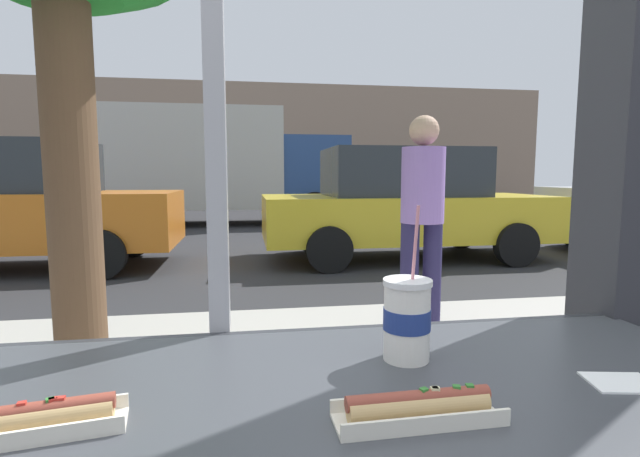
% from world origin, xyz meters
% --- Properties ---
extents(ground_plane, '(60.00, 60.00, 0.00)m').
position_xyz_m(ground_plane, '(0.00, 8.00, 0.00)').
color(ground_plane, '#2D2D30').
extents(sidewalk_strip, '(16.00, 2.80, 0.13)m').
position_xyz_m(sidewalk_strip, '(0.00, 1.60, 0.06)').
color(sidewalk_strip, '#B2ADA3').
rests_on(sidewalk_strip, ground).
extents(building_facade_far, '(28.00, 1.20, 5.36)m').
position_xyz_m(building_facade_far, '(0.00, 20.62, 2.68)').
color(building_facade_far, gray).
rests_on(building_facade_far, ground).
extents(soda_cup_right, '(0.10, 0.10, 0.33)m').
position_xyz_m(soda_cup_right, '(0.41, -0.20, 1.02)').
color(soda_cup_right, white).
rests_on(soda_cup_right, window_counter).
extents(hotdog_tray_near, '(0.27, 0.12, 0.05)m').
position_xyz_m(hotdog_tray_near, '(-0.25, -0.39, 0.95)').
color(hotdog_tray_near, silver).
rests_on(hotdog_tray_near, window_counter).
extents(hotdog_tray_far, '(0.28, 0.09, 0.05)m').
position_xyz_m(hotdog_tray_far, '(0.34, -0.45, 0.95)').
color(hotdog_tray_far, silver).
rests_on(hotdog_tray_far, window_counter).
extents(napkin_wrapper, '(0.13, 0.11, 0.00)m').
position_xyz_m(napkin_wrapper, '(0.77, -0.38, 0.93)').
color(napkin_wrapper, white).
rests_on(napkin_wrapper, window_counter).
extents(parked_car_orange, '(4.41, 1.88, 1.80)m').
position_xyz_m(parked_car_orange, '(-3.17, 5.98, 0.90)').
color(parked_car_orange, orange).
rests_on(parked_car_orange, ground).
extents(parked_car_yellow, '(4.44, 1.99, 1.73)m').
position_xyz_m(parked_car_yellow, '(2.53, 5.98, 0.87)').
color(parked_car_yellow, gold).
rests_on(parked_car_yellow, ground).
extents(box_truck, '(6.57, 2.44, 3.05)m').
position_xyz_m(box_truck, '(-0.67, 11.89, 1.65)').
color(box_truck, beige).
rests_on(box_truck, ground).
extents(pedestrian, '(0.32, 0.32, 1.63)m').
position_xyz_m(pedestrian, '(1.37, 2.21, 1.06)').
color(pedestrian, '#272349').
rests_on(pedestrian, sidewalk_strip).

